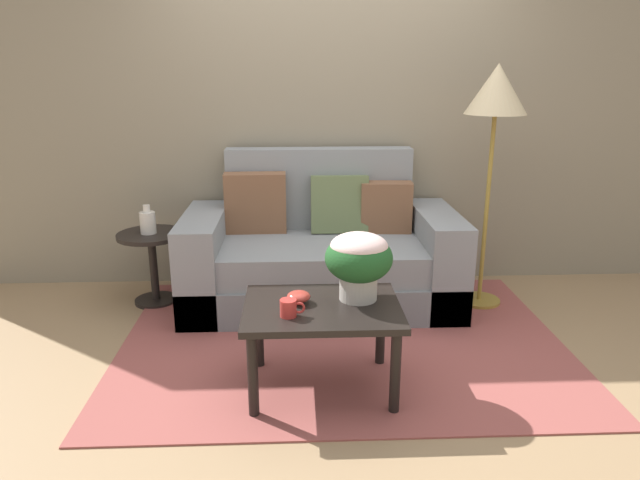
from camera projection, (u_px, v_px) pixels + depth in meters
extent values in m
plane|color=#997A56|center=(343.00, 346.00, 3.51)|extent=(14.00, 14.00, 0.00)
cube|color=gray|center=(331.00, 105.00, 4.30)|extent=(6.40, 0.12, 2.74)
cube|color=#994C47|center=(342.00, 340.00, 3.57)|extent=(2.70, 2.00, 0.01)
cube|color=slate|center=(321.00, 286.00, 4.11)|extent=(1.91, 0.93, 0.26)
cube|color=gray|center=(321.00, 256.00, 4.02)|extent=(1.37, 0.84, 0.21)
cube|color=gray|center=(319.00, 203.00, 4.33)|extent=(1.37, 0.17, 0.83)
cube|color=gray|center=(205.00, 261.00, 4.02)|extent=(0.27, 0.93, 0.67)
cube|color=gray|center=(436.00, 258.00, 4.09)|extent=(0.27, 0.93, 0.67)
cube|color=#607047|center=(339.00, 204.00, 4.19)|extent=(0.42, 0.18, 0.43)
cube|color=brown|center=(256.00, 203.00, 4.16)|extent=(0.44, 0.15, 0.45)
cube|color=brown|center=(386.00, 207.00, 4.19)|extent=(0.38, 0.19, 0.37)
cylinder|color=black|center=(253.00, 376.00, 2.75)|extent=(0.05, 0.05, 0.44)
cylinder|color=black|center=(395.00, 373.00, 2.78)|extent=(0.05, 0.05, 0.44)
cylinder|color=black|center=(259.00, 331.00, 3.21)|extent=(0.05, 0.05, 0.44)
cylinder|color=black|center=(381.00, 329.00, 3.24)|extent=(0.05, 0.05, 0.44)
cube|color=black|center=(322.00, 308.00, 2.92)|extent=(0.80, 0.60, 0.03)
cylinder|color=black|center=(157.00, 300.00, 4.17)|extent=(0.30, 0.30, 0.03)
cylinder|color=black|center=(154.00, 268.00, 4.10)|extent=(0.06, 0.06, 0.47)
cylinder|color=black|center=(151.00, 235.00, 4.03)|extent=(0.47, 0.47, 0.03)
cylinder|color=olive|center=(479.00, 301.00, 4.16)|extent=(0.30, 0.30, 0.03)
cylinder|color=olive|center=(486.00, 211.00, 3.96)|extent=(0.03, 0.03, 1.31)
cone|color=#C6B289|center=(497.00, 89.00, 3.73)|extent=(0.41, 0.41, 0.32)
cylinder|color=#B7B2A8|center=(358.00, 286.00, 2.98)|extent=(0.20, 0.20, 0.14)
ellipsoid|color=#1E5123|center=(359.00, 258.00, 2.94)|extent=(0.35, 0.35, 0.25)
ellipsoid|color=beige|center=(359.00, 246.00, 2.92)|extent=(0.30, 0.30, 0.14)
cylinder|color=red|center=(288.00, 308.00, 2.78)|extent=(0.08, 0.08, 0.09)
torus|color=red|center=(299.00, 308.00, 2.78)|extent=(0.06, 0.01, 0.06)
cylinder|color=#B2382D|center=(299.00, 301.00, 2.94)|extent=(0.05, 0.05, 0.02)
ellipsoid|color=#B2382D|center=(299.00, 296.00, 2.94)|extent=(0.12, 0.12, 0.05)
cylinder|color=silver|center=(148.00, 223.00, 4.00)|extent=(0.11, 0.11, 0.15)
cylinder|color=silver|center=(147.00, 209.00, 3.97)|extent=(0.05, 0.05, 0.05)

